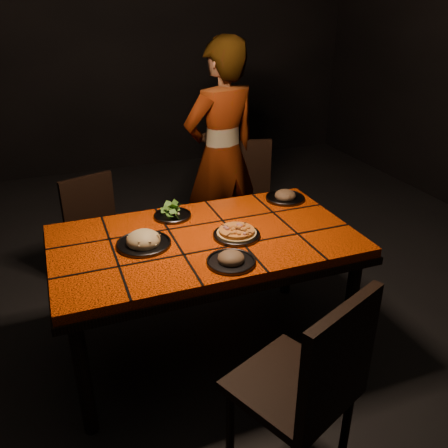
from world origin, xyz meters
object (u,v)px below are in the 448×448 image
object	(u,v)px
chair_far_right	(245,193)
plate_pasta	(144,241)
plate_pizza	(237,234)
chair_near	(311,382)
dining_table	(205,249)
diner	(222,156)
chair_far_left	(97,228)

from	to	relation	value
chair_far_right	plate_pasta	size ratio (longest dim) A/B	3.27
chair_far_right	plate_pasta	world-z (taller)	chair_far_right
plate_pizza	chair_far_right	bearing A→B (deg)	64.30
chair_far_right	chair_near	bearing A→B (deg)	-89.50
dining_table	diner	xyz separation A→B (m)	(0.48, 1.01, 0.17)
chair_far_left	plate_pasta	xyz separation A→B (m)	(0.16, -0.87, 0.30)
chair_far_left	plate_pasta	size ratio (longest dim) A/B	2.92
chair_near	plate_pasta	world-z (taller)	chair_near
dining_table	chair_near	bearing A→B (deg)	-83.48
chair_near	chair_far_left	world-z (taller)	chair_near
chair_far_right	dining_table	bearing A→B (deg)	-107.53
diner	plate_pasta	world-z (taller)	diner
chair_far_left	plate_pizza	xyz separation A→B (m)	(0.64, -0.95, 0.30)
plate_pasta	chair_far_left	bearing A→B (deg)	100.23
dining_table	plate_pizza	bearing A→B (deg)	-20.95
chair_far_left	diner	size ratio (longest dim) A/B	0.49
dining_table	chair_far_right	distance (m)	1.20
diner	chair_near	bearing A→B (deg)	65.74
plate_pasta	dining_table	bearing A→B (deg)	-3.13
chair_far_left	plate_pizza	world-z (taller)	chair_far_left
chair_far_left	plate_pizza	distance (m)	1.19
diner	plate_pasta	xyz separation A→B (m)	(-0.80, -0.99, -0.07)
dining_table	plate_pizza	xyz separation A→B (m)	(0.16, -0.06, 0.10)
chair_near	plate_pizza	size ratio (longest dim) A/B	3.25
chair_far_right	plate_pizza	xyz separation A→B (m)	(-0.50, -1.05, 0.24)
chair_near	plate_pizza	xyz separation A→B (m)	(0.05, 0.89, 0.21)
chair_near	chair_far_right	bearing A→B (deg)	-129.60
diner	plate_pasta	size ratio (longest dim) A/B	5.98
chair_far_right	diner	distance (m)	0.37
chair_near	diner	size ratio (longest dim) A/B	0.57
plate_pasta	plate_pizza	bearing A→B (deg)	-9.27
plate_pizza	chair_near	bearing A→B (deg)	-93.26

